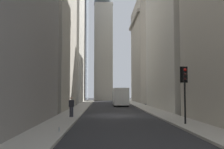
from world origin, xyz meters
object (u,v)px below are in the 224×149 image
at_px(sedan_silver, 118,100).
at_px(pedestrian, 71,106).
at_px(delivery_truck, 120,97).
at_px(traffic_light_foreground, 185,81).
at_px(discarded_bottle, 59,130).

xyz_separation_m(sedan_silver, pedestrian, (-27.05, 5.45, 0.40)).
bearing_deg(sedan_silver, delivery_truck, -180.00).
height_order(traffic_light_foreground, discarded_bottle, traffic_light_foreground).
bearing_deg(delivery_truck, discarded_bottle, 169.62).
xyz_separation_m(delivery_truck, traffic_light_foreground, (-24.63, -2.73, 1.52)).
height_order(delivery_truck, sedan_silver, delivery_truck).
relative_size(delivery_truck, discarded_bottle, 23.93).
bearing_deg(discarded_bottle, pedestrian, 2.23).
xyz_separation_m(traffic_light_foreground, pedestrian, (5.13, 8.19, -1.91)).
height_order(delivery_truck, discarded_bottle, delivery_truck).
bearing_deg(pedestrian, traffic_light_foreground, -122.05).
distance_m(pedestrian, discarded_bottle, 8.50).
relative_size(delivery_truck, traffic_light_foreground, 1.67).
bearing_deg(traffic_light_foreground, pedestrian, 57.95).
bearing_deg(delivery_truck, traffic_light_foreground, -173.67).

